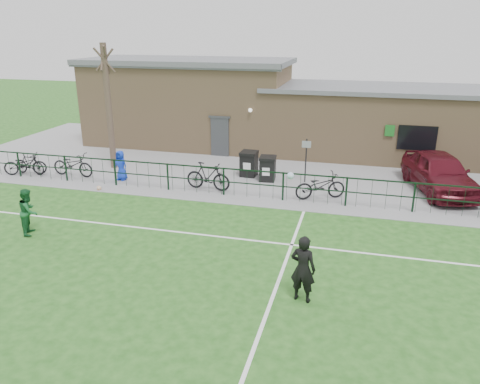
% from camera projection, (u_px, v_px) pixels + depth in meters
% --- Properties ---
extents(ground, '(90.00, 90.00, 0.00)m').
position_uv_depth(ground, '(190.00, 302.00, 11.99)').
color(ground, '#1E4F17').
rests_on(ground, ground).
extents(paving_strip, '(34.00, 13.00, 0.02)m').
position_uv_depth(paving_strip, '(282.00, 163.00, 24.29)').
color(paving_strip, gray).
rests_on(paving_strip, ground).
extents(pitch_line_touch, '(28.00, 0.10, 0.01)m').
position_uv_depth(pitch_line_touch, '(258.00, 200.00, 19.09)').
color(pitch_line_touch, white).
rests_on(pitch_line_touch, ground).
extents(pitch_line_mid, '(28.00, 0.10, 0.01)m').
position_uv_depth(pitch_line_mid, '(232.00, 238.00, 15.63)').
color(pitch_line_mid, white).
rests_on(pitch_line_mid, ground).
extents(pitch_line_perp, '(0.10, 16.00, 0.01)m').
position_uv_depth(pitch_line_perp, '(267.00, 314.00, 11.50)').
color(pitch_line_perp, white).
rests_on(pitch_line_perp, ground).
extents(perimeter_fence, '(28.00, 0.10, 1.20)m').
position_uv_depth(perimeter_fence, '(259.00, 184.00, 19.08)').
color(perimeter_fence, black).
rests_on(perimeter_fence, ground).
extents(bare_tree, '(0.30, 0.30, 6.00)m').
position_uv_depth(bare_tree, '(109.00, 108.00, 22.49)').
color(bare_tree, '#443429').
rests_on(bare_tree, ground).
extents(wheelie_bin_left, '(0.73, 0.83, 1.08)m').
position_uv_depth(wheelie_bin_left, '(249.00, 164.00, 22.00)').
color(wheelie_bin_left, black).
rests_on(wheelie_bin_left, paving_strip).
extents(wheelie_bin_right, '(0.75, 0.83, 1.03)m').
position_uv_depth(wheelie_bin_right, '(268.00, 169.00, 21.33)').
color(wheelie_bin_right, black).
rests_on(wheelie_bin_right, paving_strip).
extents(sign_post, '(0.06, 0.06, 2.00)m').
position_uv_depth(sign_post, '(306.00, 161.00, 20.90)').
color(sign_post, black).
rests_on(sign_post, paving_strip).
extents(car_maroon, '(3.17, 5.25, 1.67)m').
position_uv_depth(car_maroon, '(439.00, 172.00, 19.79)').
color(car_maroon, '#4E0E18').
rests_on(car_maroon, paving_strip).
extents(bicycle_a, '(2.07, 1.34, 1.03)m').
position_uv_depth(bicycle_a, '(25.00, 164.00, 22.14)').
color(bicycle_a, black).
rests_on(bicycle_a, paving_strip).
extents(bicycle_b, '(1.75, 0.68, 1.02)m').
position_uv_depth(bicycle_b, '(30.00, 164.00, 22.23)').
color(bicycle_b, black).
rests_on(bicycle_b, paving_strip).
extents(bicycle_c, '(2.14, 0.84, 1.11)m').
position_uv_depth(bicycle_c, '(73.00, 165.00, 21.93)').
color(bicycle_c, black).
rests_on(bicycle_c, paving_strip).
extents(bicycle_d, '(2.06, 0.76, 1.21)m').
position_uv_depth(bicycle_d, '(208.00, 176.00, 20.05)').
color(bicycle_d, black).
rests_on(bicycle_d, paving_strip).
extents(bicycle_e, '(2.20, 1.54, 1.10)m').
position_uv_depth(bicycle_e, '(320.00, 186.00, 19.02)').
color(bicycle_e, black).
rests_on(bicycle_e, paving_strip).
extents(spectator_child, '(0.75, 0.57, 1.38)m').
position_uv_depth(spectator_child, '(121.00, 165.00, 21.32)').
color(spectator_child, '#1435C3').
rests_on(spectator_child, paving_strip).
extents(goalkeeper_kick, '(1.34, 3.53, 2.45)m').
position_uv_depth(goalkeeper_kick, '(303.00, 266.00, 11.86)').
color(goalkeeper_kick, black).
rests_on(goalkeeper_kick, ground).
extents(outfield_player, '(0.85, 0.94, 1.59)m').
position_uv_depth(outfield_player, '(29.00, 211.00, 15.77)').
color(outfield_player, '#195A2C').
rests_on(outfield_player, ground).
extents(ball_ground, '(0.20, 0.20, 0.20)m').
position_uv_depth(ball_ground, '(99.00, 188.00, 20.19)').
color(ball_ground, silver).
rests_on(ball_ground, ground).
extents(clubhouse, '(24.25, 5.40, 4.96)m').
position_uv_depth(clubhouse, '(277.00, 110.00, 26.49)').
color(clubhouse, '#A5835C').
rests_on(clubhouse, ground).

